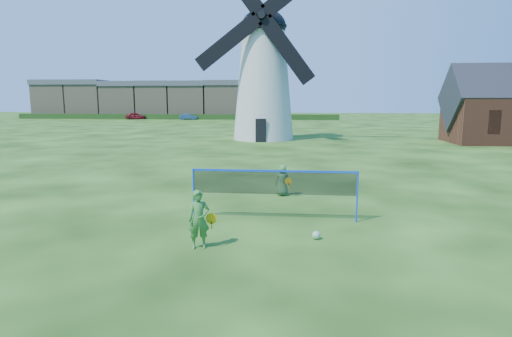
{
  "coord_description": "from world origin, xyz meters",
  "views": [
    {
      "loc": [
        1.5,
        -12.6,
        3.65
      ],
      "look_at": [
        0.2,
        0.5,
        1.5
      ],
      "focal_mm": 29.61,
      "sensor_mm": 36.0,
      "label": 1
    }
  ],
  "objects_px": {
    "windmill": "(264,75)",
    "player_girl": "(199,219)",
    "play_ball": "(316,235)",
    "car_left": "(136,116)",
    "car_right": "(188,117)",
    "badminton_net": "(274,183)",
    "player_boy": "(283,180)"
  },
  "relations": [
    {
      "from": "play_ball",
      "to": "car_left",
      "type": "xyz_separation_m",
      "value": [
        -31.18,
        66.95,
        0.53
      ]
    },
    {
      "from": "windmill",
      "to": "player_girl",
      "type": "distance_m",
      "value": 29.82
    },
    {
      "from": "player_boy",
      "to": "car_left",
      "type": "height_order",
      "value": "car_left"
    },
    {
      "from": "play_ball",
      "to": "car_left",
      "type": "distance_m",
      "value": 73.85
    },
    {
      "from": "badminton_net",
      "to": "car_right",
      "type": "xyz_separation_m",
      "value": [
        -19.75,
        65.27,
        -0.59
      ]
    },
    {
      "from": "badminton_net",
      "to": "play_ball",
      "type": "bearing_deg",
      "value": -54.93
    },
    {
      "from": "windmill",
      "to": "car_right",
      "type": "relative_size",
      "value": 4.99
    },
    {
      "from": "badminton_net",
      "to": "car_right",
      "type": "bearing_deg",
      "value": 106.84
    },
    {
      "from": "player_boy",
      "to": "car_right",
      "type": "bearing_deg",
      "value": -64.56
    },
    {
      "from": "windmill",
      "to": "car_left",
      "type": "relative_size",
      "value": 4.39
    },
    {
      "from": "car_left",
      "to": "player_girl",
      "type": "bearing_deg",
      "value": -179.58
    },
    {
      "from": "windmill",
      "to": "badminton_net",
      "type": "relative_size",
      "value": 3.29
    },
    {
      "from": "badminton_net",
      "to": "car_right",
      "type": "distance_m",
      "value": 68.19
    },
    {
      "from": "badminton_net",
      "to": "play_ball",
      "type": "distance_m",
      "value": 2.37
    },
    {
      "from": "player_girl",
      "to": "car_left",
      "type": "distance_m",
      "value": 73.54
    },
    {
      "from": "player_girl",
      "to": "car_right",
      "type": "distance_m",
      "value": 70.32
    },
    {
      "from": "badminton_net",
      "to": "car_left",
      "type": "distance_m",
      "value": 71.75
    },
    {
      "from": "player_boy",
      "to": "badminton_net",
      "type": "bearing_deg",
      "value": 94.94
    },
    {
      "from": "badminton_net",
      "to": "player_boy",
      "type": "bearing_deg",
      "value": 87.32
    },
    {
      "from": "car_right",
      "to": "play_ball",
      "type": "bearing_deg",
      "value": -172.83
    },
    {
      "from": "car_left",
      "to": "badminton_net",
      "type": "bearing_deg",
      "value": -177.5
    },
    {
      "from": "windmill",
      "to": "car_right",
      "type": "height_order",
      "value": "windmill"
    },
    {
      "from": "player_girl",
      "to": "play_ball",
      "type": "xyz_separation_m",
      "value": [
        2.92,
        0.95,
        -0.62
      ]
    },
    {
      "from": "car_left",
      "to": "car_right",
      "type": "relative_size",
      "value": 1.14
    },
    {
      "from": "windmill",
      "to": "play_ball",
      "type": "height_order",
      "value": "windmill"
    },
    {
      "from": "play_ball",
      "to": "car_right",
      "type": "xyz_separation_m",
      "value": [
        -20.98,
        67.01,
        0.44
      ]
    },
    {
      "from": "badminton_net",
      "to": "player_boy",
      "type": "distance_m",
      "value": 3.39
    },
    {
      "from": "windmill",
      "to": "player_boy",
      "type": "xyz_separation_m",
      "value": [
        2.66,
        -23.33,
        -5.25
      ]
    },
    {
      "from": "player_girl",
      "to": "car_left",
      "type": "relative_size",
      "value": 0.39
    },
    {
      "from": "player_boy",
      "to": "play_ball",
      "type": "relative_size",
      "value": 5.43
    },
    {
      "from": "player_girl",
      "to": "car_left",
      "type": "bearing_deg",
      "value": 94.79
    },
    {
      "from": "windmill",
      "to": "player_boy",
      "type": "distance_m",
      "value": 24.06
    }
  ]
}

